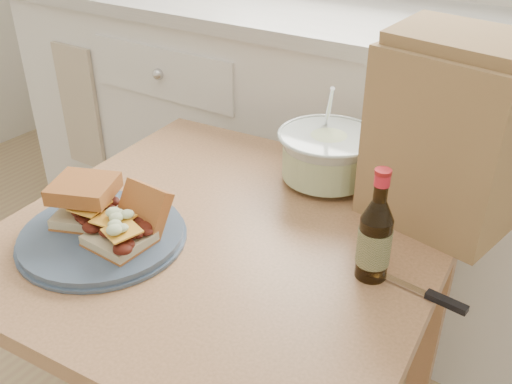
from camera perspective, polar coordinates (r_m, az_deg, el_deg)
The scene contains 9 objects.
cabinet_run at distance 1.89m, azimuth 8.84°, elevation 3.44°, with size 2.50×0.64×0.94m.
dining_table at distance 1.18m, azimuth -2.89°, elevation -7.78°, with size 0.88×0.88×0.69m.
plate at distance 1.13m, azimuth -15.12°, elevation -4.25°, with size 0.31×0.31×0.02m, color #43556D.
sandwich_left at distance 1.14m, azimuth -16.65°, elevation -0.82°, with size 0.15×0.14×0.08m.
sandwich_right at distance 1.07m, azimuth -12.77°, elevation -3.14°, with size 0.11×0.15×0.09m.
coleslaw_bowl at distance 1.27m, azimuth 7.14°, elevation 3.40°, with size 0.22×0.22×0.22m.
beer_bottle at distance 0.98m, azimuth 11.80°, elevation -4.53°, with size 0.06×0.06×0.21m.
knife at distance 1.00m, azimuth 17.34°, elevation -9.97°, with size 0.18×0.03×0.01m.
paper_bag at distance 1.13m, azimuth 18.42°, elevation 4.83°, with size 0.27×0.17×0.35m, color #9C754B.
Camera 1 is at (0.68, 0.14, 1.31)m, focal length 40.00 mm.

